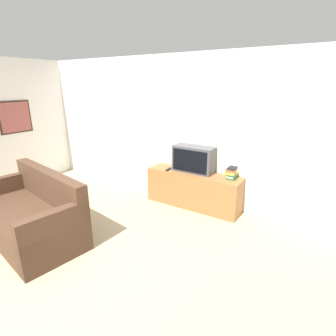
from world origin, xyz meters
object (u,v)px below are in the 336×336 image
Objects in this scene: tv_stand at (193,189)px; couch at (32,216)px; television at (194,159)px; book_stack at (232,173)px; remote_on_stand at (168,169)px.

tv_stand is 0.85× the size of couch.
television reaches higher than book_stack.
remote_on_stand is (-0.46, -0.10, 0.32)m from tv_stand.
television reaches higher than tv_stand.
couch is 9.00× the size of book_stack.
remote_on_stand is at bearing -159.28° from television.
television is 0.36× the size of couch.
television is at bearing 20.72° from remote_on_stand.
remote_on_stand is at bearing -172.01° from book_stack.
book_stack is (0.66, 0.06, 0.41)m from tv_stand.
tv_stand is 0.78m from book_stack.
couch is 12.01× the size of remote_on_stand.
book_stack is (2.16, 2.15, 0.42)m from couch.
book_stack reaches higher than tv_stand.
tv_stand is 10.22× the size of remote_on_stand.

